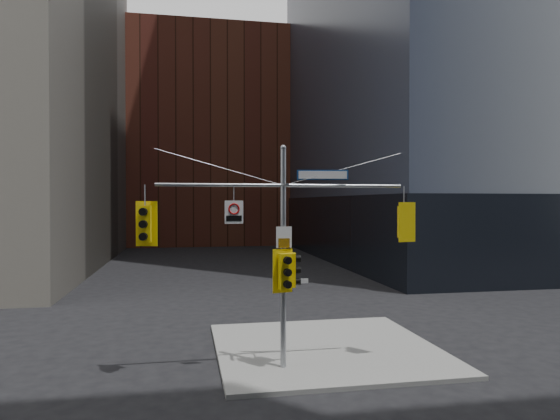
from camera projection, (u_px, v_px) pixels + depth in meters
name	position (u px, v px, depth m)	size (l,w,h in m)	color
ground	(297.00, 395.00, 14.08)	(160.00, 160.00, 0.00)	black
sidewalk_corner	(326.00, 348.00, 18.39)	(8.00, 8.00, 0.15)	gray
podium_ne	(496.00, 227.00, 50.71)	(36.40, 36.40, 6.00)	black
brick_midrise	(207.00, 142.00, 70.84)	(26.00, 20.00, 28.00)	brown
signal_assembly	(283.00, 235.00, 15.97)	(8.00, 0.80, 7.30)	#92959A
traffic_light_west_arm	(145.00, 224.00, 15.18)	(0.66, 0.58, 1.39)	yellow
traffic_light_east_arm	(404.00, 222.00, 16.74)	(0.63, 0.55, 1.33)	yellow
traffic_light_pole_side	(293.00, 270.00, 16.05)	(0.47, 0.40, 1.10)	yellow
traffic_light_pole_front	(285.00, 272.00, 15.73)	(0.66, 0.60, 1.40)	yellow
street_sign_blade	(323.00, 175.00, 16.19)	(1.67, 0.27, 0.33)	navy
regulatory_sign_arm	(234.00, 211.00, 15.65)	(0.59, 0.07, 0.73)	silver
regulatory_sign_pole	(284.00, 238.00, 15.86)	(0.52, 0.09, 0.68)	silver
street_blade_ew	(297.00, 281.00, 16.09)	(0.75, 0.04, 0.15)	silver
street_blade_ns	(281.00, 278.00, 16.45)	(0.06, 0.67, 0.13)	#145926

